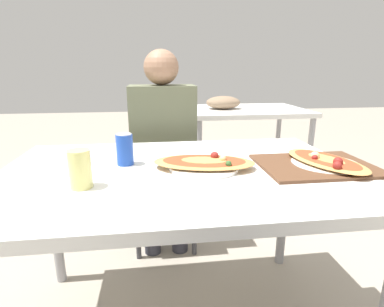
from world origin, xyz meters
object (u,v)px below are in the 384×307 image
chair_far_seated (163,166)px  soda_can (125,149)px  person_seated (163,138)px  pizza_main (204,163)px  drink_glass (80,169)px  dining_table (180,186)px  pizza_second (326,162)px

chair_far_seated → soda_can: chair_far_seated is taller
soda_can → person_seated: bearing=73.5°
person_seated → pizza_main: (0.13, -0.66, 0.05)m
soda_can → drink_glass: (-0.12, -0.23, 0.00)m
person_seated → dining_table: bearing=93.5°
person_seated → chair_far_seated: bearing=-90.0°
person_seated → drink_glass: size_ratio=9.78×
pizza_second → pizza_main: bearing=174.5°
pizza_main → dining_table: bearing=-178.7°
dining_table → soda_can: (-0.21, 0.09, 0.13)m
drink_glass → pizza_second: 0.90m
chair_far_seated → soda_can: (-0.17, -0.69, 0.30)m
chair_far_seated → soda_can: size_ratio=7.08×
dining_table → soda_can: 0.26m
chair_far_seated → drink_glass: 1.00m
chair_far_seated → person_seated: person_seated is taller
chair_far_seated → pizza_second: bearing=126.7°
person_seated → soda_can: bearing=73.5°
pizza_second → drink_glass: bearing=-173.8°
soda_can → pizza_second: 0.79m
dining_table → person_seated: (-0.04, 0.66, 0.04)m
dining_table → soda_can: size_ratio=10.84×
pizza_main → pizza_second: (0.47, -0.05, 0.00)m
chair_far_seated → person_seated: bearing=90.0°
chair_far_seated → pizza_second: chair_far_seated is taller
pizza_second → person_seated: bearing=130.8°
person_seated → drink_glass: (-0.29, -0.80, 0.09)m
person_seated → pizza_main: size_ratio=2.91×
pizza_main → pizza_second: bearing=-5.5°
chair_far_seated → pizza_main: chair_far_seated is taller
chair_far_seated → pizza_second: 1.05m
chair_far_seated → person_seated: (-0.00, -0.11, 0.21)m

